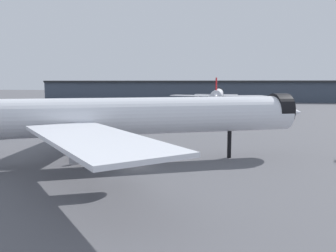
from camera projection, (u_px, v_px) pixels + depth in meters
ground at (136, 168)px, 49.60m from camera, size 900.00×900.00×0.00m
airliner_near_gate at (116, 117)px, 50.89m from camera, size 58.62×52.68×15.96m
airliner_far_taxiway at (217, 95)px, 167.03m from camera, size 45.53×49.70×14.05m
terminal_building at (233, 91)px, 221.23m from camera, size 242.30×30.20×21.51m
service_truck_front at (3, 130)px, 76.24m from camera, size 5.95×4.45×3.00m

